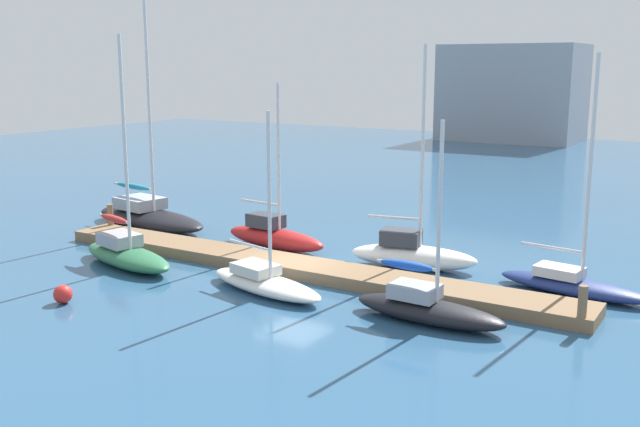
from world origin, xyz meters
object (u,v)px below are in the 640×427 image
sailboat_0 (148,215)px  sailboat_3 (264,281)px  sailboat_5 (427,306)px  sailboat_6 (572,282)px  sailboat_1 (126,252)px  sailboat_4 (412,253)px  harbor_building_distant (513,93)px  sailboat_2 (274,235)px  mooring_buoy_red (63,294)px

sailboat_0 → sailboat_3: sailboat_0 is taller
sailboat_5 → sailboat_6: (3.30, 5.33, -0.06)m
sailboat_1 → sailboat_5: size_ratio=1.43×
sailboat_4 → harbor_building_distant: 53.41m
harbor_building_distant → sailboat_4: bearing=-77.2°
sailboat_4 → harbor_building_distant: (-11.79, 51.91, 4.41)m
sailboat_1 → sailboat_6: bearing=33.0°
sailboat_4 → harbor_building_distant: size_ratio=0.63×
sailboat_2 → sailboat_4: size_ratio=0.83×
harbor_building_distant → sailboat_2: bearing=-84.3°
mooring_buoy_red → sailboat_1: bearing=110.3°
sailboat_2 → sailboat_3: 6.36m
sailboat_1 → sailboat_2: sailboat_1 is taller
sailboat_6 → harbor_building_distant: (-18.06, 52.02, 4.59)m
sailboat_1 → sailboat_0: bearing=141.5°
sailboat_0 → sailboat_2: size_ratio=1.72×
sailboat_1 → harbor_building_distant: size_ratio=0.65×
sailboat_3 → sailboat_5: size_ratio=1.01×
sailboat_3 → mooring_buoy_red: sailboat_3 is taller
mooring_buoy_red → harbor_building_distant: (-3.42, 62.16, 4.72)m
sailboat_3 → sailboat_5: sailboat_3 is taller
sailboat_6 → sailboat_2: bearing=-171.8°
sailboat_2 → sailboat_6: 12.86m
harbor_building_distant → sailboat_5: bearing=-75.6°
sailboat_3 → sailboat_5: bearing=14.4°
sailboat_2 → sailboat_3: (3.36, -5.40, -0.18)m
sailboat_0 → sailboat_3: size_ratio=1.93×
mooring_buoy_red → harbor_building_distant: bearing=93.1°
sailboat_4 → mooring_buoy_red: sailboat_4 is taller
sailboat_1 → harbor_building_distant: harbor_building_distant is taller
sailboat_1 → mooring_buoy_red: 4.83m
sailboat_0 → harbor_building_distant: 52.17m
sailboat_0 → sailboat_1: 7.19m
sailboat_4 → harbor_building_distant: bearing=91.4°
sailboat_0 → sailboat_4: bearing=8.7°
sailboat_6 → mooring_buoy_red: 17.82m
sailboat_3 → sailboat_2: bearing=134.6°
sailboat_4 → sailboat_0: bearing=168.6°
sailboat_4 → sailboat_6: size_ratio=1.04×
sailboat_1 → sailboat_2: 6.50m
sailboat_0 → sailboat_2: sailboat_0 is taller
sailboat_0 → sailboat_1: bearing=-44.0°
sailboat_4 → sailboat_5: bearing=-72.8°
sailboat_5 → mooring_buoy_red: bearing=-155.2°
sailboat_2 → mooring_buoy_red: size_ratio=11.31×
sailboat_2 → sailboat_5: bearing=-22.5°
sailboat_1 → mooring_buoy_red: bearing=-55.7°
sailboat_5 → harbor_building_distant: 59.38m
mooring_buoy_red → sailboat_2: bearing=79.9°
sailboat_3 → sailboat_4: sailboat_4 is taller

